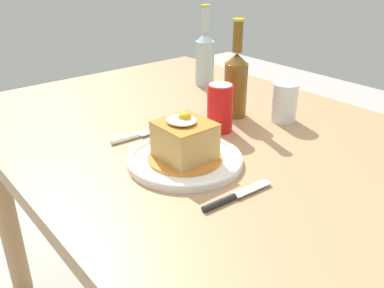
{
  "coord_description": "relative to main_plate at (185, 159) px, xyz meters",
  "views": [
    {
      "loc": [
        0.69,
        -0.64,
        1.17
      ],
      "look_at": [
        0.07,
        -0.13,
        0.79
      ],
      "focal_mm": 38.36,
      "sensor_mm": 36.0,
      "label": 1
    }
  ],
  "objects": [
    {
      "name": "drinking_glass",
      "position": [
        -0.02,
        0.36,
        0.04
      ],
      "size": [
        0.07,
        0.07,
        0.1
      ],
      "color": "gold",
      "rests_on": "dining_table"
    },
    {
      "name": "beer_bottle_amber",
      "position": [
        -0.13,
        0.29,
        0.09
      ],
      "size": [
        0.06,
        0.06,
        0.27
      ],
      "color": "brown",
      "rests_on": "dining_table"
    },
    {
      "name": "fork",
      "position": [
        -0.18,
        -0.02,
        -0.0
      ],
      "size": [
        0.02,
        0.14,
        0.01
      ],
      "color": "silver",
      "rests_on": "dining_table"
    },
    {
      "name": "sandwich_meal",
      "position": [
        -0.0,
        -0.0,
        0.04
      ],
      "size": [
        0.16,
        0.16,
        0.11
      ],
      "color": "orange",
      "rests_on": "main_plate"
    },
    {
      "name": "knife",
      "position": [
        0.17,
        -0.03,
        -0.0
      ],
      "size": [
        0.02,
        0.17,
        0.01
      ],
      "color": "#262628",
      "rests_on": "dining_table"
    },
    {
      "name": "beer_bottle_clear",
      "position": [
        -0.41,
        0.41,
        0.09
      ],
      "size": [
        0.06,
        0.06,
        0.27
      ],
      "color": "#ADC6CC",
      "rests_on": "dining_table"
    },
    {
      "name": "main_plate",
      "position": [
        0.0,
        0.0,
        0.0
      ],
      "size": [
        0.26,
        0.26,
        0.02
      ],
      "color": "white",
      "rests_on": "dining_table"
    },
    {
      "name": "dining_table",
      "position": [
        -0.07,
        0.15,
        -0.11
      ],
      "size": [
        1.42,
        0.95,
        0.75
      ],
      "color": "#A87F56",
      "rests_on": "ground_plane"
    },
    {
      "name": "soda_can",
      "position": [
        -0.08,
        0.18,
        0.05
      ],
      "size": [
        0.07,
        0.07,
        0.12
      ],
      "color": "red",
      "rests_on": "dining_table"
    }
  ]
}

